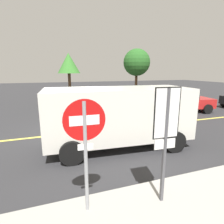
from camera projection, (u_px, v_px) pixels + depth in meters
The scene contains 8 objects.
ground_plane at pixel (73, 133), 8.39m from camera, with size 80.00×80.00×0.00m, color #2D2D30.
lane_marking_centre at pixel (132, 127), 9.35m from camera, with size 28.00×0.16×0.01m, color #E0D14C.
stop_sign at pixel (85, 140), 3.30m from camera, with size 0.76×0.07×2.34m.
speed_limit_sign at pixel (166, 127), 3.51m from camera, with size 0.54×0.06×2.52m.
white_van at pixel (119, 114), 6.75m from camera, with size 5.34×2.58×2.20m.
car_red_approaching at pixel (182, 101), 12.66m from camera, with size 4.25×2.43×1.58m.
tree_left_verge at pixel (69, 64), 15.38m from camera, with size 1.87×1.87×4.26m.
tree_centre_verge at pixel (137, 63), 16.69m from camera, with size 2.42×2.42×4.76m.
Camera 1 is at (-0.92, -8.12, 2.81)m, focal length 29.41 mm.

